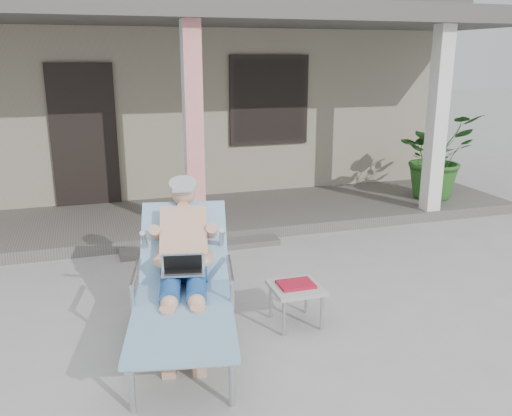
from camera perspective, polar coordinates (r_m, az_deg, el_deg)
name	(u,v)px	position (r m, az deg, el deg)	size (l,w,h in m)	color
ground	(242,314)	(5.18, -1.49, -11.12)	(60.00, 60.00, 0.00)	#9E9E99
house	(151,92)	(11.04, -11.02, 11.92)	(10.40, 5.40, 3.30)	gray
porch_deck	(185,219)	(7.89, -7.47, -1.11)	(10.00, 2.00, 0.15)	#605B56
porch_overhang	(178,20)	(7.52, -8.16, 18.98)	(10.00, 2.30, 2.85)	silver
porch_step	(202,247)	(6.82, -5.76, -4.08)	(2.00, 0.30, 0.07)	#605B56
lounger	(182,246)	(4.52, -7.75, -3.98)	(1.15, 2.13, 1.34)	#B7B7BC
side_table	(296,289)	(4.88, 4.23, -8.55)	(0.44, 0.44, 0.40)	#A2A39E
potted_palm	(436,156)	(9.05, 18.41, 5.23)	(1.20, 1.04, 1.34)	#26591E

